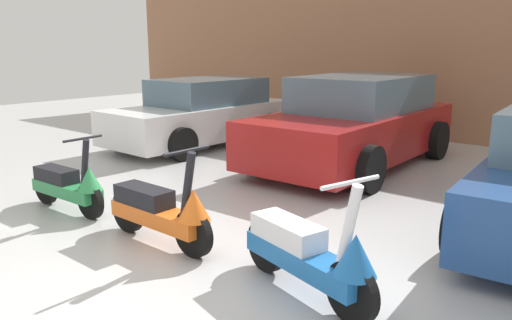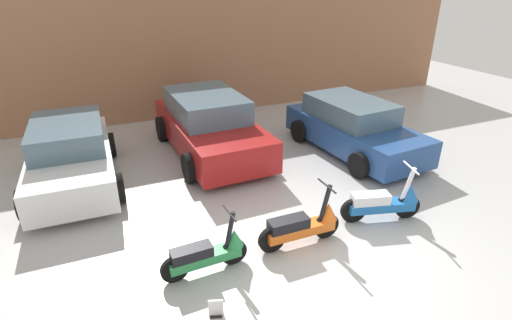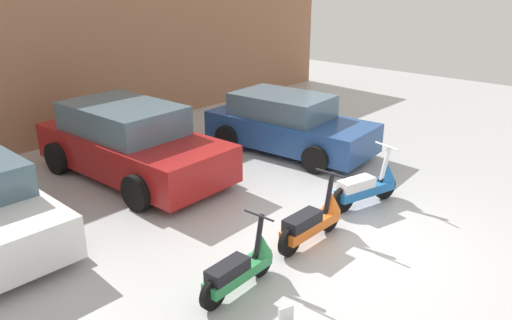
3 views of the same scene
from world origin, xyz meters
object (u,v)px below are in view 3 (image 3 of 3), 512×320
at_px(scooter_front_right, 314,220).
at_px(scooter_front_center, 368,185).
at_px(placard_near_left_scooter, 286,317).
at_px(scooter_front_left, 241,267).
at_px(car_rear_center, 131,143).
at_px(car_rear_right, 288,124).

distance_m(scooter_front_right, scooter_front_center, 1.73).
bearing_deg(placard_near_left_scooter, scooter_front_left, 78.29).
relative_size(scooter_front_left, scooter_front_right, 0.92).
bearing_deg(scooter_front_left, placard_near_left_scooter, -104.04).
bearing_deg(car_rear_center, scooter_front_left, -19.06).
xyz_separation_m(scooter_front_left, car_rear_right, (4.78, 3.01, 0.30)).
relative_size(scooter_front_right, scooter_front_center, 1.01).
relative_size(scooter_front_center, placard_near_left_scooter, 5.71).
height_order(car_rear_right, placard_near_left_scooter, car_rear_right).
height_order(scooter_front_center, car_rear_right, car_rear_right).
bearing_deg(scooter_front_center, car_rear_right, 80.14).
distance_m(scooter_front_left, car_rear_center, 4.67).
bearing_deg(scooter_front_left, scooter_front_right, -0.97).
distance_m(scooter_front_right, car_rear_center, 4.41).
bearing_deg(scooter_front_center, scooter_front_left, -163.17).
height_order(scooter_front_left, placard_near_left_scooter, scooter_front_left).
height_order(scooter_front_right, placard_near_left_scooter, scooter_front_right).
bearing_deg(scooter_front_center, car_rear_center, 129.95).
height_order(scooter_front_left, car_rear_center, car_rear_center).
distance_m(scooter_front_right, placard_near_left_scooter, 2.09).
bearing_deg(placard_near_left_scooter, car_rear_center, 73.29).
xyz_separation_m(scooter_front_center, placard_near_left_scooter, (-3.59, -0.98, -0.26)).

